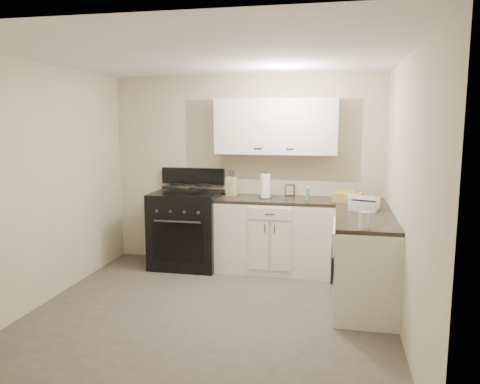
% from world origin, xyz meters
% --- Properties ---
extents(floor, '(3.60, 3.60, 0.00)m').
position_xyz_m(floor, '(0.00, 0.00, 0.00)').
color(floor, '#473F38').
rests_on(floor, ground).
extents(ceiling, '(3.60, 3.60, 0.00)m').
position_xyz_m(ceiling, '(0.00, 0.00, 2.50)').
color(ceiling, white).
rests_on(ceiling, wall_back).
extents(wall_back, '(3.60, 0.00, 3.60)m').
position_xyz_m(wall_back, '(0.00, 1.80, 1.25)').
color(wall_back, beige).
rests_on(wall_back, ground).
extents(wall_right, '(0.00, 3.60, 3.60)m').
position_xyz_m(wall_right, '(1.80, 0.00, 1.25)').
color(wall_right, beige).
rests_on(wall_right, ground).
extents(wall_left, '(0.00, 3.60, 3.60)m').
position_xyz_m(wall_left, '(-1.80, 0.00, 1.25)').
color(wall_left, beige).
rests_on(wall_left, ground).
extents(wall_front, '(3.60, 0.00, 3.60)m').
position_xyz_m(wall_front, '(0.00, -1.80, 1.25)').
color(wall_front, beige).
rests_on(wall_front, ground).
extents(base_cabinets_back, '(1.55, 0.60, 0.90)m').
position_xyz_m(base_cabinets_back, '(0.43, 1.50, 0.45)').
color(base_cabinets_back, beige).
rests_on(base_cabinets_back, floor).
extents(base_cabinets_right, '(0.60, 1.90, 0.90)m').
position_xyz_m(base_cabinets_right, '(1.50, 0.85, 0.45)').
color(base_cabinets_right, beige).
rests_on(base_cabinets_right, floor).
extents(countertop_back, '(1.55, 0.60, 0.04)m').
position_xyz_m(countertop_back, '(0.43, 1.50, 0.92)').
color(countertop_back, black).
rests_on(countertop_back, base_cabinets_back).
extents(countertop_right, '(0.60, 1.90, 0.04)m').
position_xyz_m(countertop_right, '(1.50, 0.85, 0.92)').
color(countertop_right, black).
rests_on(countertop_right, base_cabinets_right).
extents(upper_cabinets, '(1.55, 0.30, 0.70)m').
position_xyz_m(upper_cabinets, '(0.43, 1.65, 1.84)').
color(upper_cabinets, silver).
rests_on(upper_cabinets, wall_back).
extents(stove, '(0.87, 0.75, 1.06)m').
position_xyz_m(stove, '(-0.72, 1.48, 0.46)').
color(stove, black).
rests_on(stove, floor).
extents(knife_block, '(0.14, 0.13, 0.25)m').
position_xyz_m(knife_block, '(-0.15, 1.60, 1.07)').
color(knife_block, '#D1B581').
rests_on(knife_block, countertop_back).
extents(paper_towel, '(0.13, 0.13, 0.30)m').
position_xyz_m(paper_towel, '(0.32, 1.50, 1.09)').
color(paper_towel, white).
rests_on(paper_towel, countertop_back).
extents(soap_bottle, '(0.05, 0.05, 0.16)m').
position_xyz_m(soap_bottle, '(0.85, 1.42, 1.02)').
color(soap_bottle, green).
rests_on(soap_bottle, countertop_back).
extents(picture_frame, '(0.12, 0.05, 0.15)m').
position_xyz_m(picture_frame, '(0.61, 1.75, 1.01)').
color(picture_frame, black).
rests_on(picture_frame, countertop_back).
extents(wicker_basket, '(0.37, 0.29, 0.11)m').
position_xyz_m(wicker_basket, '(1.34, 1.43, 0.99)').
color(wicker_basket, '#A97F4F').
rests_on(wicker_basket, countertop_right).
extents(countertop_grill, '(0.35, 0.34, 0.11)m').
position_xyz_m(countertop_grill, '(1.50, 0.94, 0.99)').
color(countertop_grill, white).
rests_on(countertop_grill, countertop_right).
extents(glass_jar, '(0.12, 0.12, 0.16)m').
position_xyz_m(glass_jar, '(1.45, 0.00, 1.02)').
color(glass_jar, silver).
rests_on(glass_jar, countertop_right).
extents(oven_mitt_near, '(0.02, 0.15, 0.26)m').
position_xyz_m(oven_mitt_near, '(1.18, 0.35, 0.43)').
color(oven_mitt_near, black).
rests_on(oven_mitt_near, base_cabinets_right).
extents(oven_mitt_far, '(0.02, 0.14, 0.24)m').
position_xyz_m(oven_mitt_far, '(1.18, 0.43, 0.52)').
color(oven_mitt_far, black).
rests_on(oven_mitt_far, base_cabinets_right).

